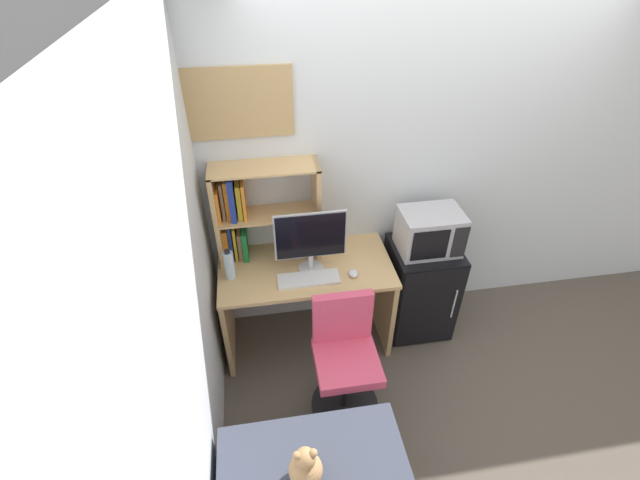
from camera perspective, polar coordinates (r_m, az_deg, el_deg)
name	(u,v)px	position (r m, az deg, el deg)	size (l,w,h in m)	color
wall_back	(473,166)	(3.54, 19.16, 8.99)	(6.40, 0.04, 2.60)	silver
wall_left	(174,390)	(1.96, -18.37, -17.90)	(0.04, 4.40, 2.60)	silver
desk	(306,291)	(3.35, -1.79, -6.55)	(1.25, 0.64, 0.78)	tan
hutch_bookshelf	(251,212)	(3.11, -8.93, 3.66)	(0.73, 0.25, 0.72)	tan
monitor	(311,239)	(2.99, -1.23, 0.17)	(0.50, 0.18, 0.48)	#B7B7BC
keyboard	(309,279)	(3.07, -1.47, -5.07)	(0.43, 0.15, 0.02)	silver
computer_mouse	(353,273)	(3.11, 4.34, -4.32)	(0.07, 0.09, 0.03)	silver
water_bottle	(229,265)	(3.09, -11.67, -3.18)	(0.07, 0.07, 0.24)	silver
mini_fridge	(420,288)	(3.66, 12.82, -6.06)	(0.50, 0.51, 0.80)	black
microwave	(430,231)	(3.32, 14.09, 1.10)	(0.44, 0.33, 0.32)	#ADADB2
desk_chair	(345,363)	(3.06, 3.23, -15.61)	(0.47, 0.47, 0.92)	black
teddy_bear	(306,467)	(2.47, -1.88, -27.35)	(0.17, 0.17, 0.26)	#AD7F51
wall_corkboard	(229,104)	(2.89, -11.73, 16.84)	(0.80, 0.02, 0.45)	tan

